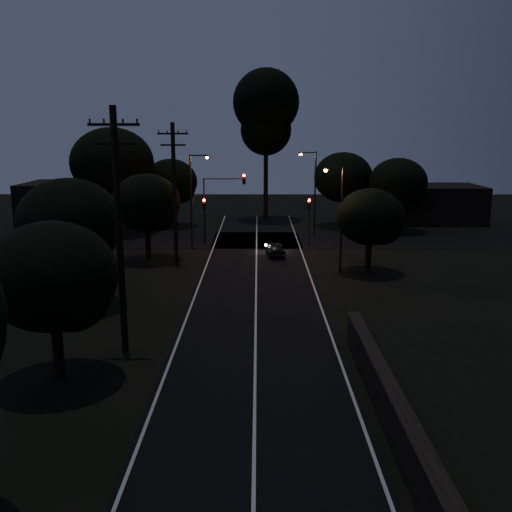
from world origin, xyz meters
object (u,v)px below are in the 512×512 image
object	(u,v)px
tall_pine	(266,111)
streetlight_c	(339,212)
signal_mast	(223,196)
streetlight_a	(193,195)
utility_pole_mid	(119,229)
signal_right	(309,213)
car	(275,249)
utility_pole_far	(175,192)
streetlight_b	(313,188)
signal_left	(204,213)

from	to	relation	value
tall_pine	streetlight_c	size ratio (longest dim) A/B	2.21
signal_mast	streetlight_a	size ratio (longest dim) A/B	0.78
utility_pole_mid	signal_right	world-z (taller)	utility_pole_mid
car	utility_pole_far	bearing A→B (deg)	17.47
tall_pine	signal_mast	size ratio (longest dim) A/B	2.65
signal_mast	tall_pine	bearing A→B (deg)	75.38
streetlight_c	streetlight_b	bearing A→B (deg)	92.14
signal_right	utility_pole_mid	bearing A→B (deg)	-112.99
car	signal_left	bearing A→B (deg)	-43.61
streetlight_b	tall_pine	bearing A→B (deg)	111.38
streetlight_a	signal_left	bearing A→B (deg)	70.41
signal_left	car	xyz separation A→B (m)	(6.13, -4.73, -2.26)
signal_mast	car	size ratio (longest dim) A/B	1.85
streetlight_a	car	world-z (taller)	streetlight_a
streetlight_c	car	distance (m)	7.77
signal_left	streetlight_c	world-z (taller)	streetlight_c
signal_mast	streetlight_b	distance (m)	9.15
tall_pine	signal_left	bearing A→B (deg)	-110.46
utility_pole_mid	streetlight_b	xyz separation A→B (m)	(11.31, 29.00, -1.10)
utility_pole_far	streetlight_a	size ratio (longest dim) A/B	1.31
streetlight_a	streetlight_c	bearing A→B (deg)	-35.69
utility_pole_far	signal_right	bearing A→B (deg)	37.00
utility_pole_far	car	xyz separation A→B (m)	(7.53, 3.25, -4.91)
streetlight_b	car	size ratio (longest dim) A/B	2.37
utility_pole_mid	streetlight_b	bearing A→B (deg)	68.70
utility_pole_far	signal_right	distance (m)	13.53
signal_right	streetlight_a	bearing A→B (deg)	-168.66
tall_pine	streetlight_a	bearing A→B (deg)	-110.36
streetlight_a	utility_pole_mid	bearing A→B (deg)	-91.73
tall_pine	signal_right	size ratio (longest dim) A/B	4.05
utility_pole_far	signal_left	world-z (taller)	utility_pole_far
streetlight_a	car	size ratio (longest dim) A/B	2.37
utility_pole_mid	streetlight_a	xyz separation A→B (m)	(0.69, 23.00, -1.10)
signal_mast	car	bearing A→B (deg)	-46.86
tall_pine	car	bearing A→B (deg)	-88.48
streetlight_c	signal_right	bearing A→B (deg)	97.02
streetlight_c	utility_pole_mid	bearing A→B (deg)	-128.26
utility_pole_far	streetlight_a	xyz separation A→B (m)	(0.69, 6.00, -0.85)
car	streetlight_a	bearing A→B (deg)	-27.81
signal_right	signal_mast	bearing A→B (deg)	179.97
signal_right	streetlight_c	bearing A→B (deg)	-82.98
streetlight_b	streetlight_c	distance (m)	14.01
streetlight_b	car	xyz separation A→B (m)	(-3.78, -8.75, -4.06)
utility_pole_far	signal_right	xyz separation A→B (m)	(10.60, 7.99, -2.65)
car	signal_mast	bearing A→B (deg)	-52.77
signal_mast	streetlight_a	bearing A→B (deg)	-140.23
signal_mast	streetlight_b	bearing A→B (deg)	25.99
tall_pine	streetlight_c	bearing A→B (deg)	-79.07
signal_right	car	distance (m)	6.08
utility_pole_far	streetlight_a	distance (m)	6.10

